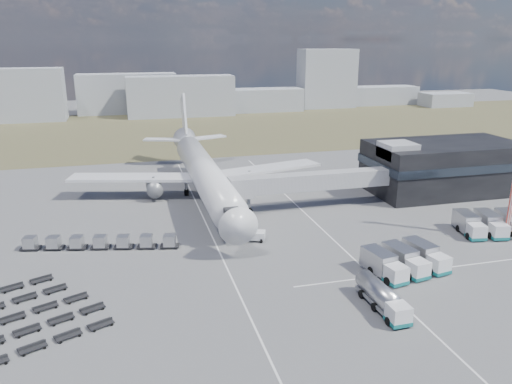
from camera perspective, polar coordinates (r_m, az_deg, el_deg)
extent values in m
plane|color=#565659|center=(69.54, -1.80, -8.32)|extent=(420.00, 420.00, 0.00)
cube|color=#4A452C|center=(174.42, -9.98, 6.96)|extent=(420.00, 90.00, 0.01)
cube|color=silver|center=(73.64, -4.21, -6.85)|extent=(0.25, 110.00, 0.01)
cube|color=silver|center=(78.56, 8.86, -5.44)|extent=(0.25, 110.00, 0.01)
cube|color=silver|center=(72.35, 19.63, -8.32)|extent=(40.00, 0.25, 0.01)
cube|color=black|center=(108.22, 20.69, 2.70)|extent=(30.00, 16.00, 10.00)
cube|color=#262D38|center=(107.95, 20.76, 3.31)|extent=(30.40, 16.40, 1.60)
cube|color=#939399|center=(99.16, 15.91, 4.59)|extent=(6.00, 6.00, 3.00)
cube|color=#939399|center=(91.21, 6.39, 1.24)|extent=(29.80, 3.00, 3.00)
cube|color=#939399|center=(86.96, -1.77, 0.55)|extent=(4.00, 3.60, 3.40)
cylinder|color=slate|center=(88.51, -0.88, -0.87)|extent=(0.70, 0.70, 5.10)
cylinder|color=black|center=(89.18, -0.87, -2.16)|extent=(1.40, 0.90, 1.40)
cylinder|color=silver|center=(95.53, -5.87, 2.11)|extent=(5.60, 48.00, 5.60)
cone|color=silver|center=(70.64, -2.48, -3.24)|extent=(5.60, 5.00, 5.60)
cone|color=silver|center=(122.42, -7.95, 5.73)|extent=(5.60, 8.00, 5.60)
cube|color=black|center=(72.21, -2.82, -2.12)|extent=(2.20, 2.00, 0.80)
cube|color=silver|center=(99.67, -13.70, 1.62)|extent=(25.59, 11.38, 0.50)
cube|color=silver|center=(103.21, 0.86, 2.64)|extent=(25.59, 11.38, 0.50)
cylinder|color=slate|center=(98.30, -11.57, 0.52)|extent=(3.00, 5.00, 3.00)
cylinder|color=slate|center=(100.93, -0.75, 1.31)|extent=(3.00, 5.00, 3.00)
cube|color=silver|center=(123.80, -10.61, 5.92)|extent=(9.49, 5.63, 0.35)
cube|color=silver|center=(125.02, -5.56, 6.24)|extent=(9.49, 5.63, 0.35)
cube|color=silver|center=(124.39, -8.23, 8.56)|extent=(0.50, 9.06, 11.45)
cylinder|color=slate|center=(77.12, -3.31, -4.69)|extent=(0.50, 0.50, 2.50)
cylinder|color=slate|center=(100.05, -7.97, 0.31)|extent=(0.60, 0.60, 2.50)
cylinder|color=slate|center=(100.93, -4.36, 0.58)|extent=(0.60, 0.60, 2.50)
cylinder|color=black|center=(77.40, -3.30, -5.21)|extent=(0.50, 1.20, 1.20)
cube|color=#989CA6|center=(210.93, -26.58, 9.85)|extent=(40.69, 12.00, 19.59)
cube|color=#989CA6|center=(219.74, -14.48, 10.86)|extent=(40.29, 12.00, 16.21)
cube|color=#989CA6|center=(206.14, -8.61, 10.79)|extent=(42.41, 12.00, 15.93)
cube|color=#989CA6|center=(217.18, -0.77, 10.43)|extent=(45.56, 12.00, 9.56)
cube|color=#989CA6|center=(232.71, 8.09, 12.72)|extent=(24.82, 12.00, 25.73)
cube|color=#989CA6|center=(248.61, 13.68, 10.67)|extent=(37.66, 12.00, 8.41)
cube|color=#989CA6|center=(251.76, 20.83, 9.86)|extent=(21.88, 12.00, 6.07)
cube|color=silver|center=(57.63, 15.97, -13.25)|extent=(2.27, 2.27, 2.13)
cube|color=#126869|center=(58.04, 15.90, -13.96)|extent=(2.36, 2.36, 0.46)
cylinder|color=#A8A9AD|center=(60.79, 13.75, -10.94)|extent=(2.46, 6.99, 2.31)
cube|color=slate|center=(61.28, 13.68, -11.82)|extent=(2.37, 6.99, 0.32)
cylinder|color=black|center=(60.36, 14.32, -12.59)|extent=(2.43, 1.07, 1.02)
cube|color=silver|center=(77.18, -0.23, -5.04)|extent=(3.85, 3.01, 1.52)
cube|color=silver|center=(101.52, -0.31, 0.95)|extent=(4.35, 6.56, 2.84)
cube|color=#126869|center=(101.85, -0.31, 0.32)|extent=(4.48, 6.69, 0.46)
cube|color=silver|center=(66.25, 15.73, -9.05)|extent=(2.77, 2.68, 2.30)
cube|color=#126869|center=(66.64, 15.67, -9.73)|extent=(2.89, 2.80, 0.47)
cube|color=#A8A9AD|center=(68.59, 13.79, -7.58)|extent=(3.31, 5.16, 2.71)
cube|color=silver|center=(68.46, 18.03, -8.38)|extent=(2.77, 2.68, 2.30)
cube|color=#126869|center=(68.83, 17.96, -9.05)|extent=(2.89, 2.80, 0.47)
cube|color=#A8A9AD|center=(70.72, 16.07, -6.99)|extent=(3.31, 5.16, 2.71)
cube|color=silver|center=(70.77, 20.17, -7.75)|extent=(2.77, 2.68, 2.30)
cube|color=#126869|center=(71.13, 20.10, -8.40)|extent=(2.89, 2.80, 0.47)
cube|color=#A8A9AD|center=(72.96, 18.20, -6.43)|extent=(3.31, 5.16, 2.71)
cube|color=silver|center=(84.40, 23.89, -4.16)|extent=(2.80, 2.72, 2.30)
cube|color=#126869|center=(84.70, 23.82, -4.72)|extent=(2.92, 2.84, 0.47)
cube|color=#A8A9AD|center=(87.30, 22.85, -3.05)|extent=(3.38, 5.20, 2.72)
cube|color=silver|center=(86.09, 25.99, -4.03)|extent=(2.80, 2.72, 2.30)
cube|color=#126869|center=(86.38, 25.92, -4.59)|extent=(2.92, 2.84, 0.47)
cube|color=#A8A9AD|center=(88.93, 24.90, -2.96)|extent=(3.38, 5.20, 2.72)
cube|color=#A8A9AD|center=(90.68, 26.88, -2.86)|extent=(3.38, 5.20, 2.72)
cube|color=black|center=(81.22, -24.34, -5.82)|extent=(3.07, 2.26, 0.19)
cube|color=#A8A9AD|center=(80.90, -24.41, -5.23)|extent=(2.03, 2.03, 1.60)
cube|color=black|center=(79.99, -22.07, -5.88)|extent=(3.07, 2.26, 0.19)
cube|color=#A8A9AD|center=(79.66, -22.14, -5.28)|extent=(2.03, 2.03, 1.60)
cube|color=black|center=(78.89, -19.73, -5.94)|extent=(3.07, 2.26, 0.19)
cube|color=#A8A9AD|center=(78.56, -19.80, -5.33)|extent=(2.03, 2.03, 1.60)
cube|color=black|center=(77.93, -17.33, -5.99)|extent=(3.07, 2.26, 0.19)
cube|color=#A8A9AD|center=(77.59, -17.39, -5.37)|extent=(2.03, 2.03, 1.60)
cube|color=black|center=(77.10, -14.88, -6.02)|extent=(3.07, 2.26, 0.19)
cube|color=#A8A9AD|center=(76.76, -14.93, -5.40)|extent=(2.03, 2.03, 1.60)
cube|color=black|center=(76.41, -12.37, -6.05)|extent=(3.07, 2.26, 0.19)
cube|color=#A8A9AD|center=(76.07, -12.41, -5.42)|extent=(2.03, 2.03, 1.60)
cube|color=black|center=(75.88, -9.83, -6.06)|extent=(3.07, 2.26, 0.19)
cube|color=#A8A9AD|center=(75.53, -9.86, -5.43)|extent=(2.03, 2.03, 1.60)
cube|color=black|center=(56.48, -26.02, -16.32)|extent=(20.00, 10.00, 0.64)
cube|color=black|center=(59.66, -26.91, -14.59)|extent=(20.00, 10.00, 0.64)
cube|color=#565659|center=(87.52, 26.62, -4.65)|extent=(1.80, 1.80, 0.27)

